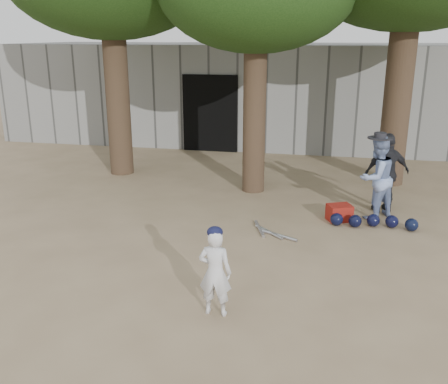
% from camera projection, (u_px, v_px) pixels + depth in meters
% --- Properties ---
extents(ground, '(70.00, 70.00, 0.00)m').
position_uv_depth(ground, '(170.00, 273.00, 7.20)').
color(ground, '#937C5E').
rests_on(ground, ground).
extents(boy_player, '(0.41, 0.28, 1.11)m').
position_uv_depth(boy_player, '(215.00, 273.00, 5.99)').
color(boy_player, silver).
rests_on(boy_player, ground).
extents(spectator_blue, '(0.95, 0.93, 1.54)m').
position_uv_depth(spectator_blue, '(376.00, 178.00, 9.15)').
color(spectator_blue, '#8399CB').
rests_on(spectator_blue, ground).
extents(spectator_dark, '(0.97, 0.67, 1.53)m').
position_uv_depth(spectator_dark, '(387.00, 173.00, 9.50)').
color(spectator_dark, black).
rests_on(spectator_dark, ground).
extents(red_bag, '(0.51, 0.46, 0.30)m').
position_uv_depth(red_bag, '(339.00, 213.00, 9.18)').
color(red_bag, maroon).
rests_on(red_bag, ground).
extents(back_building, '(16.00, 5.24, 3.00)m').
position_uv_depth(back_building, '(263.00, 91.00, 16.40)').
color(back_building, gray).
rests_on(back_building, ground).
extents(helmet_row, '(1.51, 0.33, 0.23)m').
position_uv_depth(helmet_row, '(373.00, 221.00, 8.85)').
color(helmet_row, black).
rests_on(helmet_row, ground).
extents(bat_pile, '(0.83, 0.78, 0.06)m').
position_uv_depth(bat_pile, '(269.00, 232.00, 8.61)').
color(bat_pile, '#ABABB2').
rests_on(bat_pile, ground).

